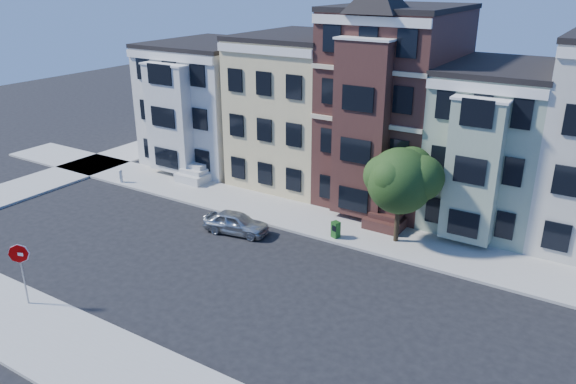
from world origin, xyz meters
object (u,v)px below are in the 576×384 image
Objects in this scene: street_tree at (400,185)px; parked_car at (236,223)px; newspaper_box at (336,229)px; stop_sign at (22,270)px; fire_hydrant at (121,177)px.

street_tree is 9.51m from parked_car.
street_tree is at bearing 44.81° from newspaper_box.
stop_sign reaches higher than newspaper_box.
newspaper_box is at bearing -155.28° from street_tree.
fire_hydrant is (-20.18, -1.61, -2.93)m from street_tree.
newspaper_box reaches higher than fire_hydrant.
fire_hydrant is at bearing 106.17° from stop_sign.
street_tree reaches higher than fire_hydrant.
stop_sign is at bearing -102.24° from newspaper_box.
newspaper_box is (-3.04, -1.40, -2.83)m from street_tree.
newspaper_box is 17.14m from fire_hydrant.
street_tree is at bearing 35.26° from stop_sign.
street_tree is 1.98× the size of stop_sign.
parked_car is 5.15× the size of fire_hydrant.
stop_sign is (-11.57, -14.87, -1.64)m from street_tree.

